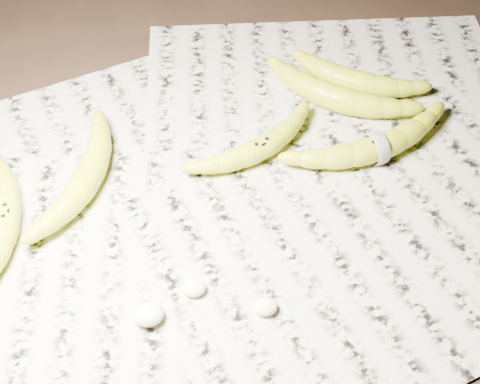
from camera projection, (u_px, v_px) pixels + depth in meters
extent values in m
plane|color=black|center=(237.00, 214.00, 0.87)|extent=(3.00, 3.00, 0.00)
cube|color=#B0A997|center=(240.00, 193.00, 0.89)|extent=(0.90, 0.70, 0.01)
torus|color=white|center=(377.00, 146.00, 0.91)|extent=(0.01, 0.05, 0.05)
ellipsoid|color=#F6E6BE|center=(148.00, 313.00, 0.76)|extent=(0.04, 0.03, 0.02)
ellipsoid|color=#F6E6BE|center=(194.00, 286.00, 0.78)|extent=(0.03, 0.02, 0.02)
ellipsoid|color=#F6E6BE|center=(266.00, 305.00, 0.77)|extent=(0.03, 0.02, 0.02)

